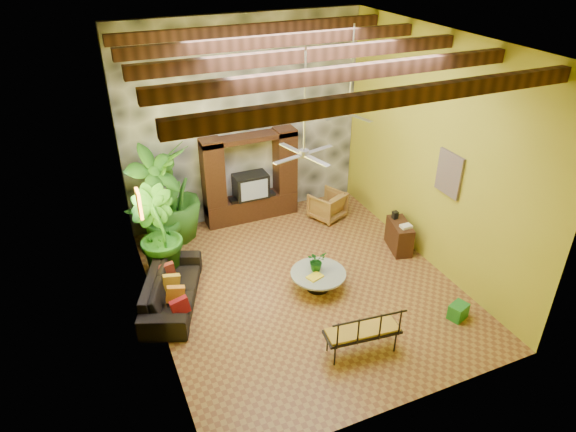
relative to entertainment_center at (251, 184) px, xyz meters
name	(u,v)px	position (x,y,z in m)	size (l,w,h in m)	color
ground	(302,284)	(0.00, -3.14, -0.97)	(7.00, 7.00, 0.00)	brown
ceiling	(306,41)	(0.00, -3.14, 4.03)	(6.00, 7.00, 0.02)	silver
back_wall	(243,121)	(0.00, 0.36, 1.53)	(6.00, 0.02, 5.00)	#A6A025
left_wall	(143,209)	(-3.00, -3.14, 1.53)	(0.02, 7.00, 5.00)	#A6A025
right_wall	(434,154)	(3.00, -3.14, 1.53)	(0.02, 7.00, 5.00)	#A6A025
stone_accent_wall	(244,122)	(0.00, 0.30, 1.53)	(5.98, 0.10, 4.98)	#33363A
ceiling_beams	(306,55)	(0.00, -3.14, 3.81)	(5.95, 5.36, 0.22)	#3D1F13
entertainment_center	(251,184)	(0.00, 0.00, 0.00)	(2.40, 0.55, 2.30)	black
ceiling_fan_front	(304,143)	(-0.20, -3.54, 2.44)	(1.28, 1.28, 1.86)	#ACABB0
ceiling_fan_back	(350,104)	(1.60, -1.94, 2.44)	(1.28, 1.28, 1.86)	#ACABB0
wall_art_mask	(139,204)	(-2.96, -2.14, 1.13)	(0.06, 0.32, 0.55)	#C48E17
wall_art_painting	(449,174)	(2.96, -3.74, 1.33)	(0.06, 0.70, 0.90)	#235781
sofa	(172,289)	(-2.65, -2.63, -0.62)	(2.35, 0.92, 0.69)	black
wicker_armchair	(327,205)	(1.79, -0.80, -0.61)	(0.76, 0.79, 0.71)	olive
tall_plant_a	(158,201)	(-2.40, -0.61, 0.32)	(1.36, 0.92, 2.57)	#27691B
tall_plant_b	(157,234)	(-2.65, -1.54, 0.05)	(1.11, 0.90, 2.02)	#22631A
tall_plant_c	(171,193)	(-2.03, -0.16, 0.23)	(1.33, 1.33, 2.38)	#2D6B1C
coffee_table	(318,278)	(0.25, -3.38, -0.71)	(1.15, 1.15, 0.40)	black
centerpiece_plant	(316,261)	(0.26, -3.26, -0.35)	(0.39, 0.34, 0.43)	#175516
yellow_tray	(315,277)	(0.11, -3.51, -0.55)	(0.31, 0.22, 0.03)	gold
iron_bench	(365,330)	(0.14, -5.41, -0.42)	(1.40, 0.65, 0.57)	black
side_console	(399,236)	(2.65, -2.79, -0.62)	(0.39, 0.87, 0.70)	#3A2312
green_bin	(458,311)	(2.33, -5.31, -0.81)	(0.36, 0.27, 0.32)	#1C6A28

